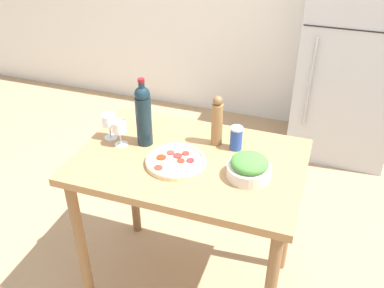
# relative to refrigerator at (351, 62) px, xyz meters

# --- Properties ---
(ground_plane) EXTENTS (14.00, 14.00, 0.00)m
(ground_plane) POSITION_rel_refrigerator_xyz_m (-0.72, -1.83, -0.81)
(ground_plane) COLOR tan
(refrigerator) EXTENTS (0.79, 0.67, 1.62)m
(refrigerator) POSITION_rel_refrigerator_xyz_m (0.00, 0.00, 0.00)
(refrigerator) COLOR #B7BCC1
(refrigerator) RESTS_ON ground_plane
(prep_counter) EXTENTS (1.11, 0.74, 0.92)m
(prep_counter) POSITION_rel_refrigerator_xyz_m (-0.72, -1.83, -0.03)
(prep_counter) COLOR #A87A4C
(prep_counter) RESTS_ON ground_plane
(wine_bottle) EXTENTS (0.08, 0.08, 0.36)m
(wine_bottle) POSITION_rel_refrigerator_xyz_m (-0.99, -1.78, 0.27)
(wine_bottle) COLOR #142833
(wine_bottle) RESTS_ON prep_counter
(wine_glass_near) EXTENTS (0.07, 0.07, 0.14)m
(wine_glass_near) POSITION_rel_refrigerator_xyz_m (-1.10, -1.83, 0.20)
(wine_glass_near) COLOR silver
(wine_glass_near) RESTS_ON prep_counter
(wine_glass_far) EXTENTS (0.07, 0.07, 0.14)m
(wine_glass_far) POSITION_rel_refrigerator_xyz_m (-1.18, -1.79, 0.20)
(wine_glass_far) COLOR silver
(wine_glass_far) RESTS_ON prep_counter
(pepper_mill) EXTENTS (0.06, 0.06, 0.27)m
(pepper_mill) POSITION_rel_refrigerator_xyz_m (-0.64, -1.66, 0.24)
(pepper_mill) COLOR olive
(pepper_mill) RESTS_ON prep_counter
(salad_bowl) EXTENTS (0.20, 0.20, 0.11)m
(salad_bowl) POSITION_rel_refrigerator_xyz_m (-0.42, -1.88, 0.16)
(salad_bowl) COLOR silver
(salad_bowl) RESTS_ON prep_counter
(homemade_pizza) EXTENTS (0.29, 0.29, 0.03)m
(homemade_pizza) POSITION_rel_refrigerator_xyz_m (-0.77, -1.89, 0.12)
(homemade_pizza) COLOR beige
(homemade_pizza) RESTS_ON prep_counter
(salt_canister) EXTENTS (0.06, 0.06, 0.13)m
(salt_canister) POSITION_rel_refrigerator_xyz_m (-0.53, -1.67, 0.17)
(salt_canister) COLOR #284CA3
(salt_canister) RESTS_ON prep_counter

